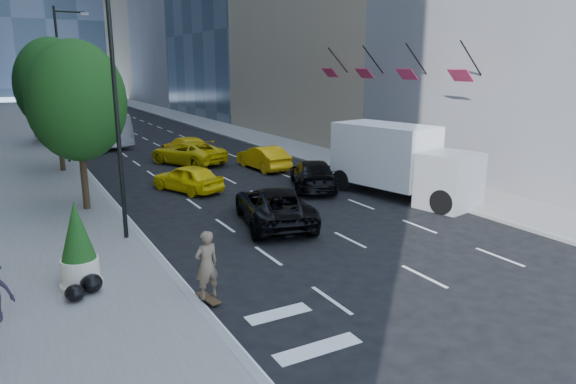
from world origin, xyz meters
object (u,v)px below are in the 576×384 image
city_bus (81,127)px  planter_shrub (78,247)px  black_sedan_mercedes (313,174)px  box_truck (400,161)px  skateboarder (207,269)px  black_sedan_lincoln (274,206)px

city_bus → planter_shrub: bearing=-121.2°
black_sedan_mercedes → city_bus: (-8.73, 22.80, 0.75)m
city_bus → planter_shrub: (-4.07, -30.62, -0.15)m
box_truck → planter_shrub: 16.29m
city_bus → skateboarder: bearing=-115.5°
skateboarder → black_sedan_mercedes: skateboarder is taller
city_bus → black_sedan_mercedes: bearing=-92.7°
planter_shrub → black_sedan_lincoln: bearing=21.5°
black_sedan_lincoln → black_sedan_mercedes: bearing=-121.5°
black_sedan_mercedes → planter_shrub: planter_shrub is taller
black_sedan_lincoln → box_truck: size_ratio=0.72×
black_sedan_lincoln → box_truck: 7.88m
skateboarder → black_sedan_mercedes: bearing=-143.7°
black_sedan_lincoln → box_truck: box_truck is taller
black_sedan_mercedes → city_bus: 24.43m
box_truck → planter_shrub: (-15.73, -4.24, -0.44)m
black_sedan_lincoln → black_sedan_mercedes: (4.81, 4.67, -0.01)m
box_truck → skateboarder: bearing=-164.8°
black_sedan_mercedes → planter_shrub: (-12.80, -7.81, 0.60)m
skateboarder → box_truck: (12.73, 6.73, 0.84)m
skateboarder → box_truck: 14.42m
black_sedan_lincoln → city_bus: (-3.93, 27.47, 0.74)m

